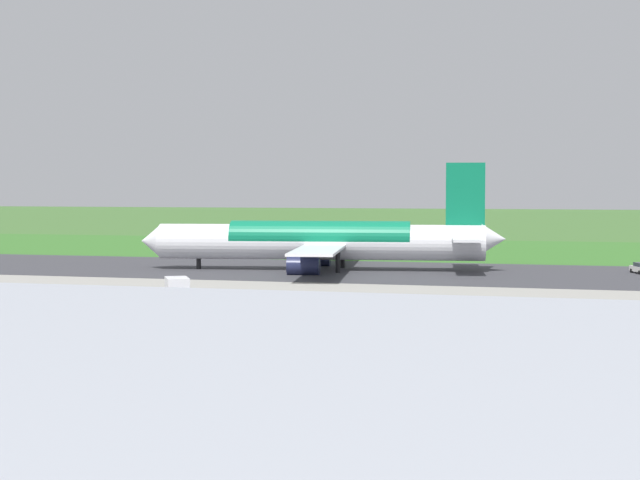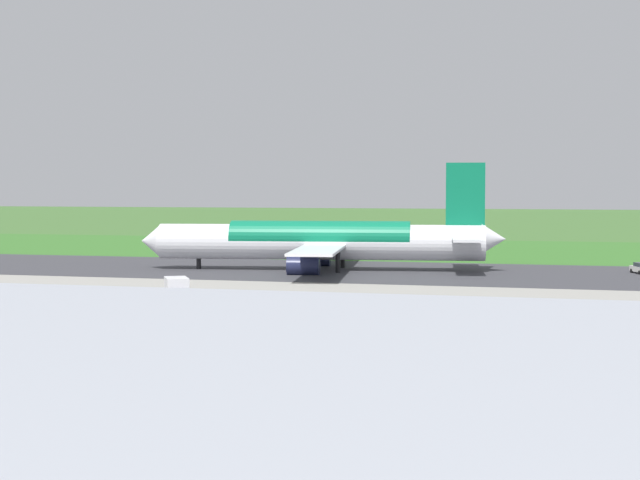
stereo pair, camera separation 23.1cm
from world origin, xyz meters
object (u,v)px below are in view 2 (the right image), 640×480
Objects in this scene: airliner_main at (323,241)px; traffic_cone_orange at (275,246)px; service_truck_baggage at (177,290)px; no_stopping_sign at (279,242)px.

airliner_main reaches higher than traffic_cone_orange.
service_truck_baggage is (5.40, 41.74, -2.95)m from airliner_main.
traffic_cone_orange is at bearing -79.53° from service_truck_baggage.
airliner_main is 20.83× the size of no_stopping_sign.
service_truck_baggage is 91.80m from traffic_cone_orange.
airliner_main is 98.33× the size of traffic_cone_orange.
no_stopping_sign reaches higher than traffic_cone_orange.
airliner_main reaches higher than service_truck_baggage.
no_stopping_sign is 4.72× the size of traffic_cone_orange.
service_truck_baggage is at bearing 100.47° from traffic_cone_orange.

